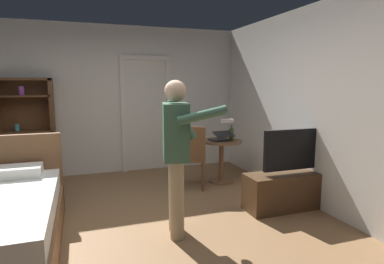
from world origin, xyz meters
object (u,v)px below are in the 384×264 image
side_table (221,154)px  wooden_chair (192,155)px  bookshelf (27,127)px  tv_flatscreen (292,186)px  bottle_on_table (232,134)px  suitcase_dark (34,191)px  person_blue_shirt (177,148)px  laptop (221,138)px

side_table → wooden_chair: wooden_chair is taller
bookshelf → wooden_chair: size_ratio=1.73×
tv_flatscreen → bottle_on_table: (-0.27, 1.28, 0.52)m
bottle_on_table → wooden_chair: size_ratio=0.26×
suitcase_dark → wooden_chair: bearing=-3.8°
side_table → bottle_on_table: size_ratio=2.74×
person_blue_shirt → wooden_chair: bearing=65.1°
laptop → side_table: bearing=59.3°
wooden_chair → person_blue_shirt: (-0.64, -1.38, 0.41)m
bookshelf → suitcase_dark: bearing=-80.7°
bookshelf → person_blue_shirt: bookshelf is taller
bookshelf → bottle_on_table: bookshelf is taller
tv_flatscreen → suitcase_dark: tv_flatscreen is taller
side_table → laptop: (-0.03, -0.04, 0.28)m
laptop → bottle_on_table: size_ratio=1.40×
bookshelf → bottle_on_table: (3.15, -1.11, -0.12)m
bottle_on_table → suitcase_dark: bearing=179.2°
bookshelf → wooden_chair: 2.74m
bookshelf → suitcase_dark: 1.33m
laptop → wooden_chair: 0.63m
bottle_on_table → side_table: bearing=150.3°
bookshelf → bottle_on_table: bearing=-19.4°
wooden_chair → suitcase_dark: wooden_chair is taller
tv_flatscreen → laptop: size_ratio=3.61×
bookshelf → laptop: bookshelf is taller
person_blue_shirt → suitcase_dark: person_blue_shirt is taller
laptop → person_blue_shirt: person_blue_shirt is taller
laptop → suitcase_dark: size_ratio=0.71×
side_table → wooden_chair: (-0.60, -0.21, 0.07)m
side_table → suitcase_dark: 2.85m
side_table → suitcase_dark: bearing=-179.3°
person_blue_shirt → suitcase_dark: (-1.60, 1.56, -0.80)m
laptop → wooden_chair: bearing=-163.4°
laptop → person_blue_shirt: bearing=-128.0°
bookshelf → person_blue_shirt: (1.77, -2.62, 0.02)m
side_table → bottle_on_table: (0.14, -0.08, 0.33)m
wooden_chair → person_blue_shirt: size_ratio=0.59×
bookshelf → suitcase_dark: bookshelf is taller
side_table → suitcase_dark: (-2.83, -0.04, -0.32)m
tv_flatscreen → suitcase_dark: (-3.25, 1.32, -0.14)m
wooden_chair → suitcase_dark: size_ratio=1.97×
wooden_chair → bookshelf: bearing=152.8°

